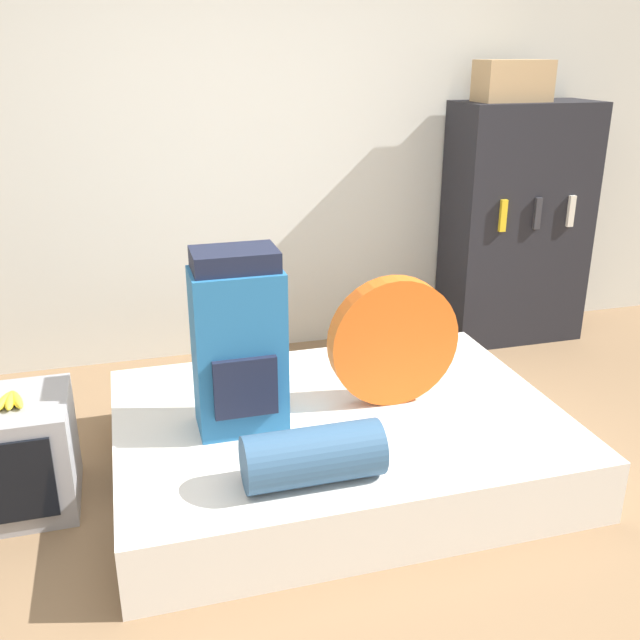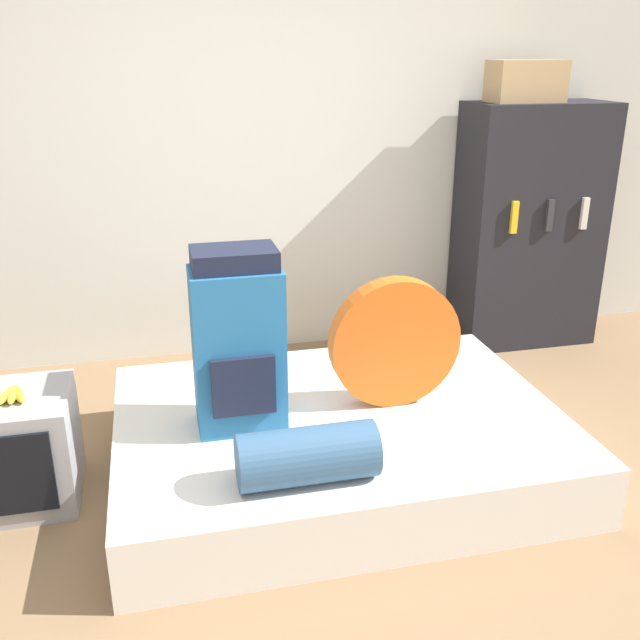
{
  "view_description": "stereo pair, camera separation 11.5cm",
  "coord_description": "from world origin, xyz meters",
  "px_view_note": "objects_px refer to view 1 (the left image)",
  "views": [
    {
      "loc": [
        -0.75,
        -2.13,
        1.81
      ],
      "look_at": [
        0.02,
        0.58,
        0.73
      ],
      "focal_mm": 40.0,
      "sensor_mm": 36.0,
      "label": 1
    },
    {
      "loc": [
        -0.64,
        -2.16,
        1.81
      ],
      "look_at": [
        0.02,
        0.58,
        0.73
      ],
      "focal_mm": 40.0,
      "sensor_mm": 36.0,
      "label": 2
    }
  ],
  "objects_px": {
    "backpack": "(239,344)",
    "cardboard_box": "(513,81)",
    "tent_bag": "(393,341)",
    "bookshelf": "(516,224)",
    "sleeping_roll": "(313,456)"
  },
  "relations": [
    {
      "from": "tent_bag",
      "to": "bookshelf",
      "type": "xyz_separation_m",
      "value": [
        1.31,
        1.21,
        0.18
      ]
    },
    {
      "from": "tent_bag",
      "to": "cardboard_box",
      "type": "distance_m",
      "value": 1.98
    },
    {
      "from": "tent_bag",
      "to": "backpack",
      "type": "bearing_deg",
      "value": -176.57
    },
    {
      "from": "tent_bag",
      "to": "cardboard_box",
      "type": "relative_size",
      "value": 1.4
    },
    {
      "from": "bookshelf",
      "to": "cardboard_box",
      "type": "height_order",
      "value": "cardboard_box"
    },
    {
      "from": "backpack",
      "to": "tent_bag",
      "type": "height_order",
      "value": "backpack"
    },
    {
      "from": "sleeping_roll",
      "to": "tent_bag",
      "type": "bearing_deg",
      "value": 45.76
    },
    {
      "from": "cardboard_box",
      "to": "bookshelf",
      "type": "bearing_deg",
      "value": 9.07
    },
    {
      "from": "bookshelf",
      "to": "cardboard_box",
      "type": "distance_m",
      "value": 0.89
    },
    {
      "from": "cardboard_box",
      "to": "sleeping_roll",
      "type": "bearing_deg",
      "value": -134.53
    },
    {
      "from": "tent_bag",
      "to": "bookshelf",
      "type": "distance_m",
      "value": 1.79
    },
    {
      "from": "sleeping_roll",
      "to": "bookshelf",
      "type": "bearing_deg",
      "value": 43.69
    },
    {
      "from": "tent_bag",
      "to": "cardboard_box",
      "type": "xyz_separation_m",
      "value": [
        1.18,
        1.19,
        1.05
      ]
    },
    {
      "from": "sleeping_roll",
      "to": "cardboard_box",
      "type": "xyz_separation_m",
      "value": [
        1.7,
        1.73,
        1.24
      ]
    },
    {
      "from": "backpack",
      "to": "cardboard_box",
      "type": "height_order",
      "value": "cardboard_box"
    }
  ]
}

